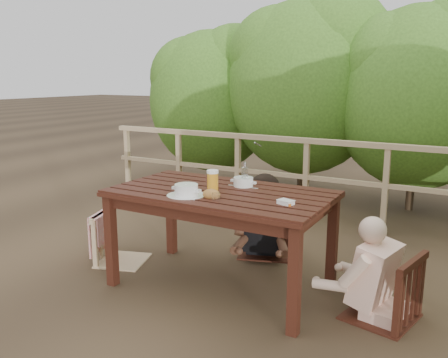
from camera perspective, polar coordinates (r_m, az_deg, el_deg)
The scene contains 16 objects.
ground at distance 4.04m, azimuth -0.36°, elevation -12.72°, with size 60.00×60.00×0.00m, color #4E3B26.
table at distance 3.88m, azimuth -0.37°, elevation -7.37°, with size 1.73×0.97×0.80m, color black.
chair_left at distance 4.47m, azimuth -12.32°, elevation -4.44°, with size 0.44×0.44×0.88m, color tan.
chair_far at distance 4.58m, azimuth 4.98°, elevation -3.26°, with size 0.48×0.48×0.96m, color black.
chair_right at distance 3.55m, azimuth 18.78°, elevation -8.75°, with size 0.47×0.47×0.95m, color black.
woman at distance 4.56m, azimuth 5.12°, elevation -1.42°, with size 0.51×0.62×1.26m, color black, non-canonical shape.
diner_right at distance 3.50m, azimuth 19.41°, elevation -6.80°, with size 0.49×0.60×1.21m, color beige, non-canonical shape.
railing at distance 5.61m, azimuth 9.83°, elevation -0.23°, with size 5.60×0.10×1.01m, color tan.
hedge_row at distance 6.53m, azimuth 17.37°, elevation 13.47°, with size 6.60×1.60×3.80m, color #3D691F, non-canonical shape.
soup_near at distance 3.63m, azimuth -4.56°, elevation -1.41°, with size 0.30×0.30×0.10m, color silver.
soup_far at distance 3.91m, azimuth 2.34°, elevation -0.45°, with size 0.27×0.27×0.09m, color white.
bread_roll at distance 3.54m, azimuth -1.53°, elevation -1.87°, with size 0.14×0.11×0.08m, color #A5642E.
beer_glass at distance 3.76m, azimuth -1.37°, elevation -0.27°, with size 0.09×0.09×0.18m, color orange.
bottle at distance 3.85m, azimuth 2.51°, elevation 0.40°, with size 0.06×0.06×0.23m, color white.
tumbler at distance 3.47m, azimuth -1.00°, elevation -2.27°, with size 0.06×0.06×0.07m, color silver.
butter_tub at distance 3.39m, azimuth 7.45°, elevation -2.91°, with size 0.11×0.08×0.05m, color silver.
Camera 1 is at (1.82, -3.17, 1.71)m, focal length 37.93 mm.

